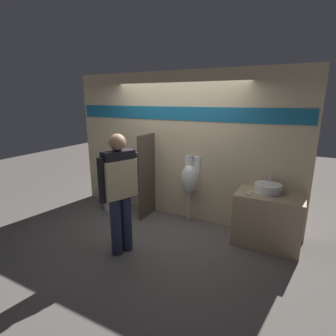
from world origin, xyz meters
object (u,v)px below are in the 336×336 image
sink_basin (268,188)px  urinal_near_counter (190,179)px  person_in_vest (119,186)px  cell_phone (249,193)px  toilet (115,192)px

sink_basin → urinal_near_counter: bearing=175.0°
person_in_vest → cell_phone: bearing=-31.6°
urinal_near_counter → toilet: size_ratio=1.34×
sink_basin → toilet: (-2.97, -0.03, -0.56)m
person_in_vest → sink_basin: bearing=-31.3°
toilet → person_in_vest: size_ratio=0.53×
toilet → person_in_vest: (1.15, -1.26, 0.69)m
cell_phone → person_in_vest: (-1.58, -1.10, 0.20)m
cell_phone → person_in_vest: person_in_vest is taller
urinal_near_counter → toilet: bearing=-174.8°
sink_basin → toilet: sink_basin is taller
cell_phone → toilet: (-2.73, 0.15, -0.49)m
urinal_near_counter → toilet: (-1.62, -0.15, -0.48)m
urinal_near_counter → person_in_vest: size_ratio=0.70×
sink_basin → cell_phone: 0.31m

